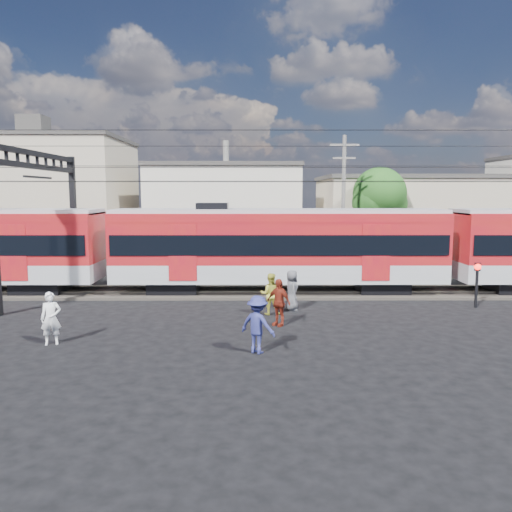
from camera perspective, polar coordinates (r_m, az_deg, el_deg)
The scene contains 17 objects.
ground at distance 17.07m, azimuth -1.66°, elevation -9.62°, with size 120.00×120.00×0.00m, color black.
track_bed at distance 24.82m, azimuth -1.19°, elevation -4.14°, with size 70.00×3.40×0.12m, color #2D2823.
rail_near at distance 24.06m, azimuth -1.22°, elevation -4.21°, with size 70.00×0.12×0.12m, color #59544C.
rail_far at distance 25.54m, azimuth -1.16°, elevation -3.55°, with size 70.00×0.12×0.12m, color #59544C.
commuter_train at distance 24.50m, azimuth 3.02°, elevation 1.24°, with size 50.30×3.08×4.17m.
catenary at distance 25.98m, azimuth -20.82°, elevation 7.16°, with size 70.00×9.30×7.52m.
building_west at distance 43.94m, azimuth -23.70°, elevation 6.21°, with size 14.28×10.20×9.30m.
building_midwest at distance 43.42m, azimuth -3.41°, elevation 5.48°, with size 12.24×12.24×7.30m.
building_mideast at distance 42.59m, azimuth 18.45°, elevation 4.42°, with size 16.32×10.20×6.30m.
utility_pole_mid at distance 31.83m, azimuth 9.95°, elevation 6.35°, with size 1.80×0.24×8.50m.
tree_near at distance 35.52m, azimuth 14.18°, elevation 6.52°, with size 3.82×3.64×6.72m.
pedestrian_a at distance 17.73m, azimuth -22.39°, elevation -6.60°, with size 0.64×0.42×1.75m, color white.
pedestrian_b at distance 20.39m, azimuth 1.65°, elevation -4.36°, with size 0.83×0.65×1.71m, color gold.
pedestrian_c at distance 15.55m, azimuth 0.18°, elevation -7.83°, with size 1.17×0.67×1.81m, color navy.
pedestrian_d at distance 18.71m, azimuth 2.59°, elevation -5.31°, with size 1.04×0.43×1.78m, color maroon.
pedestrian_e at distance 21.18m, azimuth 4.12°, elevation -3.94°, with size 0.84×0.54×1.71m, color #4F4F54.
crossing_signal at distance 23.53m, azimuth 23.94°, elevation -2.17°, with size 0.29×0.29×1.97m.
Camera 1 is at (0.44, -16.34, 4.93)m, focal length 35.00 mm.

